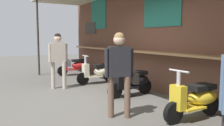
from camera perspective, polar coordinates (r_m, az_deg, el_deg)
name	(u,v)px	position (r m, az deg, el deg)	size (l,w,h in m)	color
ground_plane	(98,101)	(5.73, -3.50, -9.38)	(32.88, 32.88, 0.00)	#56544F
market_stall_facade	(157,27)	(6.57, 11.07, 8.74)	(11.74, 2.51, 3.30)	brown
scooter_red	(76,66)	(9.84, -8.78, -0.64)	(0.50, 1.40, 0.97)	red
scooter_cream	(99,72)	(7.94, -3.25, -2.18)	(0.46, 1.40, 0.97)	beige
scooter_black	(133,81)	(6.24, 5.18, -4.46)	(0.47, 1.40, 0.97)	black
scooter_yellow	(196,99)	(4.74, 19.96, -8.18)	(0.46, 1.40, 0.97)	gold
shopper_with_handbag	(120,67)	(4.41, 1.97, -0.90)	(0.36, 0.66, 1.64)	brown
shopper_passing	(59,55)	(7.18, -12.93, 1.89)	(0.31, 0.67, 1.68)	#ADA393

